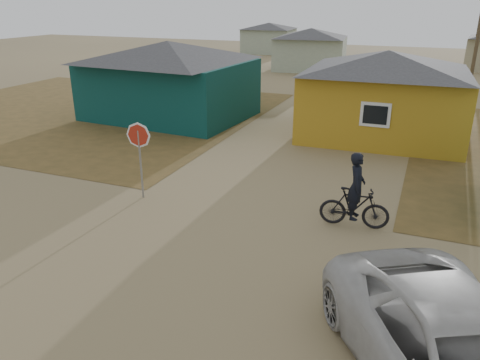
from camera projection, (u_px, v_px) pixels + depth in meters
name	position (u px, v px, depth m)	size (l,w,h in m)	color
ground	(198.00, 276.00, 10.89)	(120.00, 120.00, 0.00)	#8D7951
grass_nw	(84.00, 110.00, 27.03)	(20.00, 18.00, 0.00)	brown
house_teal	(169.00, 79.00, 24.78)	(8.93, 7.08, 4.00)	#093431
house_yellow	(384.00, 93.00, 21.37)	(7.72, 6.76, 3.90)	#B0841B
house_pale_west	(310.00, 49.00, 41.67)	(7.04, 6.15, 3.60)	#99A58D
house_pale_north	(269.00, 37.00, 54.87)	(6.28, 5.81, 3.40)	#99A58D
utility_pole_near	(479.00, 35.00, 26.09)	(1.40, 0.20, 8.00)	#4B3F2D
utility_pole_far	(479.00, 22.00, 39.55)	(1.40, 0.20, 8.00)	#4B3F2D
stop_sign	(139.00, 143.00, 14.55)	(0.79, 0.27, 2.50)	gray
cyclist	(355.00, 200.00, 13.00)	(1.98, 0.74, 2.18)	black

